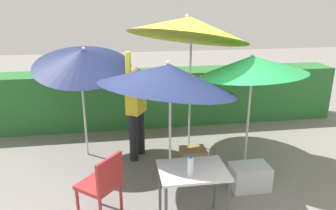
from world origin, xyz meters
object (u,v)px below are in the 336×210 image
at_px(umbrella_rainbow, 169,76).
at_px(umbrella_navy, 189,28).
at_px(cooler_box, 250,177).
at_px(chair_plastic, 103,183).
at_px(umbrella_yellow, 82,58).
at_px(crate_cardboard, 193,158).
at_px(folding_table, 193,176).
at_px(person_vendor, 136,106).
at_px(bottle_water, 190,166).
at_px(umbrella_orange, 252,65).

height_order(umbrella_rainbow, umbrella_navy, umbrella_navy).
distance_m(umbrella_rainbow, cooler_box, 1.89).
bearing_deg(umbrella_navy, chair_plastic, -127.03).
relative_size(umbrella_yellow, crate_cardboard, 5.08).
bearing_deg(folding_table, umbrella_navy, 79.60).
bearing_deg(person_vendor, bottle_water, -76.56).
xyz_separation_m(umbrella_yellow, crate_cardboard, (1.72, -0.72, -1.57)).
relative_size(umbrella_rainbow, umbrella_yellow, 0.96).
relative_size(cooler_box, folding_table, 0.69).
relative_size(umbrella_rainbow, person_vendor, 1.07).
xyz_separation_m(cooler_box, bottle_water, (-1.07, -0.77, 0.70)).
bearing_deg(umbrella_yellow, chair_plastic, -80.26).
xyz_separation_m(umbrella_rainbow, crate_cardboard, (0.47, 0.38, -1.48)).
bearing_deg(person_vendor, umbrella_yellow, 165.36).
distance_m(umbrella_rainbow, bottle_water, 1.36).
xyz_separation_m(umbrella_rainbow, umbrella_orange, (1.37, 0.41, 0.03)).
distance_m(umbrella_rainbow, chair_plastic, 1.64).
distance_m(person_vendor, chair_plastic, 1.75).
height_order(folding_table, bottle_water, bottle_water).
bearing_deg(umbrella_rainbow, chair_plastic, -141.99).
bearing_deg(cooler_box, umbrella_rainbow, 162.82).
height_order(umbrella_orange, folding_table, umbrella_orange).
bearing_deg(bottle_water, umbrella_yellow, 120.60).
height_order(umbrella_yellow, crate_cardboard, umbrella_yellow).
xyz_separation_m(umbrella_orange, chair_plastic, (-2.31, -1.14, -1.16)).
distance_m(umbrella_yellow, person_vendor, 1.17).
xyz_separation_m(umbrella_navy, crate_cardboard, (-0.07, -0.84, -2.01)).
bearing_deg(cooler_box, crate_cardboard, 132.48).
bearing_deg(chair_plastic, crate_cardboard, 38.52).
xyz_separation_m(umbrella_rainbow, umbrella_yellow, (-1.25, 1.11, 0.08)).
bearing_deg(folding_table, cooler_box, 32.87).
height_order(umbrella_rainbow, umbrella_orange, umbrella_rainbow).
height_order(cooler_box, bottle_water, bottle_water).
distance_m(umbrella_rainbow, umbrella_yellow, 1.67).
xyz_separation_m(umbrella_rainbow, folding_table, (0.13, -1.01, -0.97)).
bearing_deg(person_vendor, umbrella_rainbow, -65.03).
xyz_separation_m(umbrella_rainbow, umbrella_navy, (0.54, 1.22, 0.53)).
bearing_deg(umbrella_yellow, umbrella_rainbow, -41.46).
bearing_deg(umbrella_navy, umbrella_rainbow, -113.76).
distance_m(cooler_box, folding_table, 1.30).
relative_size(umbrella_yellow, chair_plastic, 2.36).
distance_m(chair_plastic, folding_table, 1.11).
bearing_deg(umbrella_yellow, bottle_water, -59.40).
relative_size(cooler_box, bottle_water, 2.29).
bearing_deg(person_vendor, folding_table, -74.00).
bearing_deg(umbrella_orange, chair_plastic, -153.66).
xyz_separation_m(umbrella_yellow, person_vendor, (0.84, -0.22, -0.79)).
distance_m(umbrella_yellow, bottle_water, 2.73).
distance_m(umbrella_rainbow, umbrella_orange, 1.43).
xyz_separation_m(umbrella_yellow, bottle_water, (1.32, -2.23, -0.85)).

